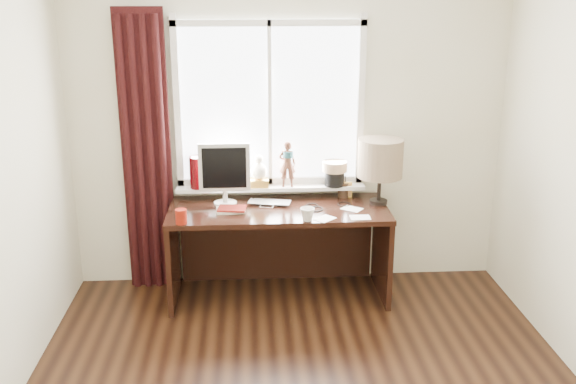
{
  "coord_description": "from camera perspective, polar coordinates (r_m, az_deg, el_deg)",
  "views": [
    {
      "loc": [
        -0.32,
        -3.06,
        2.37
      ],
      "look_at": [
        -0.05,
        1.25,
        1.0
      ],
      "focal_mm": 40.0,
      "sensor_mm": 36.0,
      "label": 1
    }
  ],
  "objects": [
    {
      "name": "table_lamp",
      "position": [
        5.02,
        8.21,
        2.91
      ],
      "size": [
        0.35,
        0.35,
        0.52
      ],
      "color": "black",
      "rests_on": "desk"
    },
    {
      "name": "mug",
      "position": [
        4.68,
        1.74,
        -1.97
      ],
      "size": [
        0.13,
        0.13,
        0.11
      ],
      "primitive_type": "imported",
      "rotation": [
        0.0,
        0.0,
        0.34
      ],
      "color": "white",
      "rests_on": "desk"
    },
    {
      "name": "laptop",
      "position": [
        5.05,
        -1.62,
        -0.96
      ],
      "size": [
        0.37,
        0.28,
        0.03
      ],
      "primitive_type": "imported",
      "rotation": [
        0.0,
        0.0,
        -0.22
      ],
      "color": "silver",
      "rests_on": "desk"
    },
    {
      "name": "notebook_stack",
      "position": [
        4.91,
        -5.07,
        -1.55
      ],
      "size": [
        0.24,
        0.18,
        0.03
      ],
      "color": "beige",
      "rests_on": "desk"
    },
    {
      "name": "loose_papers",
      "position": [
        4.84,
        5.15,
        -2.04
      ],
      "size": [
        0.43,
        0.39,
        0.0
      ],
      "color": "white",
      "rests_on": "desk"
    },
    {
      "name": "icon_frame",
      "position": [
        5.22,
        5.16,
        0.2
      ],
      "size": [
        0.1,
        0.02,
        0.13
      ],
      "color": "gold",
      "rests_on": "desk"
    },
    {
      "name": "brush_holder",
      "position": [
        5.24,
        4.94,
        0.21
      ],
      "size": [
        0.09,
        0.09,
        0.25
      ],
      "color": "black",
      "rests_on": "desk"
    },
    {
      "name": "window",
      "position": [
        5.12,
        -1.53,
        5.6
      ],
      "size": [
        1.52,
        0.23,
        1.4
      ],
      "color": "white",
      "rests_on": "ground"
    },
    {
      "name": "wall_back",
      "position": [
        5.19,
        0.04,
        5.69
      ],
      "size": [
        3.5,
        0.0,
        2.6
      ],
      "primitive_type": "cube",
      "rotation": [
        1.57,
        0.0,
        0.0
      ],
      "color": "silver",
      "rests_on": "ground"
    },
    {
      "name": "curtain",
      "position": [
        5.19,
        -12.49,
        3.18
      ],
      "size": [
        0.38,
        0.09,
        2.25
      ],
      "color": "black",
      "rests_on": "floor"
    },
    {
      "name": "red_cup",
      "position": [
        4.69,
        -9.48,
        -2.16
      ],
      "size": [
        0.08,
        0.08,
        0.11
      ],
      "primitive_type": "cylinder",
      "color": "maroon",
      "rests_on": "desk"
    },
    {
      "name": "desk_cables",
      "position": [
        5.0,
        3.15,
        -1.31
      ],
      "size": [
        0.38,
        0.24,
        0.01
      ],
      "color": "black",
      "rests_on": "desk"
    },
    {
      "name": "monitor",
      "position": [
        5.01,
        -5.67,
        1.95
      ],
      "size": [
        0.4,
        0.18,
        0.49
      ],
      "color": "beige",
      "rests_on": "desk"
    },
    {
      "name": "desk",
      "position": [
        5.15,
        -0.89,
        -3.65
      ],
      "size": [
        1.7,
        0.7,
        0.75
      ],
      "color": "black",
      "rests_on": "floor"
    }
  ]
}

